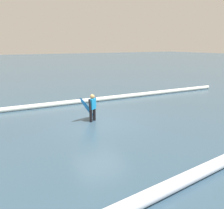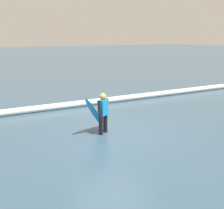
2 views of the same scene
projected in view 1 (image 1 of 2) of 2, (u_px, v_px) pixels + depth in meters
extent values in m
plane|color=#334F64|center=(99.00, 121.00, 11.68)|extent=(171.59, 171.59, 0.00)
cylinder|color=black|center=(91.00, 116.00, 11.44)|extent=(0.14, 0.14, 0.61)
cylinder|color=black|center=(94.00, 114.00, 11.68)|extent=(0.14, 0.14, 0.61)
cube|color=#198CD8|center=(92.00, 104.00, 11.42)|extent=(0.39, 0.34, 0.51)
sphere|color=tan|center=(92.00, 97.00, 11.33)|extent=(0.22, 0.22, 0.22)
cylinder|color=black|center=(90.00, 105.00, 11.24)|extent=(0.09, 0.19, 0.55)
cylinder|color=black|center=(95.00, 103.00, 11.60)|extent=(0.09, 0.20, 0.55)
ellipsoid|color=#268CE5|center=(87.00, 108.00, 11.64)|extent=(1.21, 1.02, 1.30)
ellipsoid|color=red|center=(87.00, 108.00, 11.64)|extent=(0.91, 0.74, 1.05)
cylinder|color=white|center=(71.00, 102.00, 14.84)|extent=(23.95, 1.53, 0.28)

